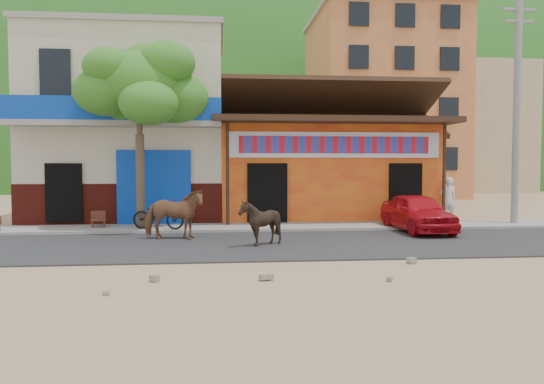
% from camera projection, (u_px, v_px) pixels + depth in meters
% --- Properties ---
extents(ground, '(120.00, 120.00, 0.00)m').
position_uv_depth(ground, '(314.00, 262.00, 11.77)').
color(ground, '#9E825B').
rests_on(ground, ground).
extents(road, '(60.00, 5.00, 0.04)m').
position_uv_depth(road, '(297.00, 244.00, 14.25)').
color(road, '#28282B').
rests_on(road, ground).
extents(sidewalk, '(60.00, 2.00, 0.12)m').
position_uv_depth(sidewalk, '(282.00, 227.00, 17.72)').
color(sidewalk, gray).
rests_on(sidewalk, ground).
extents(dance_club, '(8.00, 6.00, 3.60)m').
position_uv_depth(dance_club, '(318.00, 173.00, 21.81)').
color(dance_club, orange).
rests_on(dance_club, ground).
extents(cafe_building, '(7.00, 6.00, 7.00)m').
position_uv_depth(cafe_building, '(132.00, 131.00, 20.96)').
color(cafe_building, beige).
rests_on(cafe_building, ground).
extents(apartment_front, '(9.00, 9.00, 12.00)m').
position_uv_depth(apartment_front, '(381.00, 108.00, 36.21)').
color(apartment_front, '#CC723F').
rests_on(apartment_front, ground).
extents(apartment_rear, '(8.00, 8.00, 10.00)m').
position_uv_depth(apartment_rear, '(466.00, 129.00, 43.14)').
color(apartment_rear, tan).
rests_on(apartment_rear, ground).
extents(hillside, '(100.00, 40.00, 24.00)m').
position_uv_depth(hillside, '(231.00, 100.00, 80.68)').
color(hillside, '#194C14').
rests_on(hillside, ground).
extents(tree, '(3.00, 3.00, 6.00)m').
position_uv_depth(tree, '(140.00, 134.00, 16.90)').
color(tree, '#2D721E').
rests_on(tree, sidewalk).
extents(utility_pole, '(0.24, 0.24, 8.00)m').
position_uv_depth(utility_pole, '(517.00, 108.00, 18.34)').
color(utility_pole, gray).
rests_on(utility_pole, sidewalk).
extents(cow_tan, '(1.71, 0.81, 1.43)m').
position_uv_depth(cow_tan, '(174.00, 214.00, 14.98)').
color(cow_tan, brown).
rests_on(cow_tan, road).
extents(cow_dark, '(1.21, 1.10, 1.21)m').
position_uv_depth(cow_dark, '(260.00, 223.00, 13.81)').
color(cow_dark, black).
rests_on(cow_dark, road).
extents(red_car, '(1.56, 3.61, 1.21)m').
position_uv_depth(red_car, '(417.00, 212.00, 16.75)').
color(red_car, red).
rests_on(red_car, road).
extents(scooter, '(1.80, 1.07, 0.89)m').
position_uv_depth(scooter, '(158.00, 215.00, 16.67)').
color(scooter, black).
rests_on(scooter, sidewalk).
extents(pedestrian, '(0.61, 0.42, 1.58)m').
position_uv_depth(pedestrian, '(448.00, 199.00, 18.99)').
color(pedestrian, white).
rests_on(pedestrian, sidewalk).
extents(cafe_chair_right, '(0.54, 0.54, 0.98)m').
position_uv_depth(cafe_chair_right, '(98.00, 212.00, 17.18)').
color(cafe_chair_right, '#51281B').
rests_on(cafe_chair_right, sidewalk).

